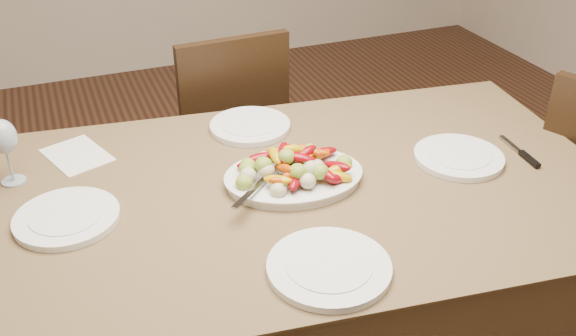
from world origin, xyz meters
The scene contains 12 objects.
dining_table centered at (-0.15, 0.12, 0.38)m, with size 1.84×1.04×0.76m, color brown.
chair_far centered at (-0.10, 1.00, 0.47)m, with size 0.42×0.42×0.95m, color black, non-canonical shape.
serving_platter centered at (-0.13, 0.14, 0.77)m, with size 0.38×0.28×0.02m, color white.
roasted_vegetables centered at (-0.13, 0.14, 0.83)m, with size 0.31×0.21×0.09m, color maroon, non-canonical shape.
serving_spoon centered at (-0.19, 0.11, 0.81)m, with size 0.28×0.06×0.03m, color #9EA0A8, non-canonical shape.
plate_left centered at (-0.73, 0.18, 0.77)m, with size 0.27×0.27×0.02m, color white.
plate_right centered at (0.37, 0.07, 0.77)m, with size 0.26×0.26×0.02m, color white.
plate_far centered at (-0.13, 0.49, 0.77)m, with size 0.26×0.26×0.02m, color white.
plate_near centered at (-0.19, -0.24, 0.77)m, with size 0.29×0.29×0.02m, color white.
wine_glass centered at (-0.85, 0.43, 0.86)m, with size 0.08×0.08×0.20m, color #8C99A5, non-canonical shape.
menu_card centered at (-0.67, 0.52, 0.76)m, with size 0.15×0.21×0.00m, color silver.
table_knife centered at (0.57, 0.03, 0.76)m, with size 0.02×0.20×0.01m, color #9EA0A8, non-canonical shape.
Camera 1 is at (-0.70, -1.26, 1.72)m, focal length 40.00 mm.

